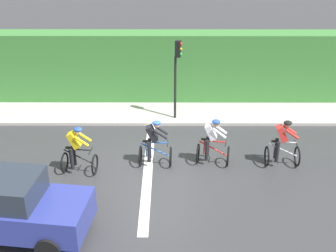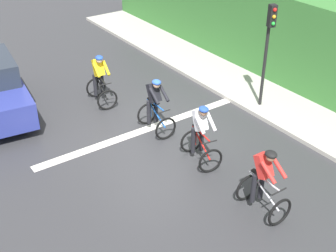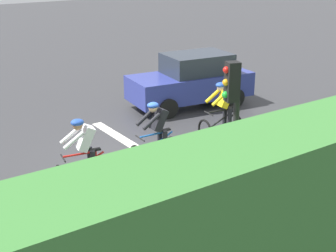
{
  "view_description": "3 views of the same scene",
  "coord_description": "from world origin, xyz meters",
  "px_view_note": "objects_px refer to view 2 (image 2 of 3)",
  "views": [
    {
      "loc": [
        12.79,
        0.53,
        7.97
      ],
      "look_at": [
        -0.84,
        0.49,
        1.15
      ],
      "focal_mm": 47.73,
      "sensor_mm": 36.0,
      "label": 1
    },
    {
      "loc": [
        6.04,
        9.54,
        6.94
      ],
      "look_at": [
        0.07,
        1.02,
        0.71
      ],
      "focal_mm": 48.53,
      "sensor_mm": 36.0,
      "label": 2
    },
    {
      "loc": [
        -9.09,
        5.86,
        4.96
      ],
      "look_at": [
        -0.17,
        -0.3,
        0.99
      ],
      "focal_mm": 51.25,
      "sensor_mm": 36.0,
      "label": 3
    }
  ],
  "objects_px": {
    "cyclist_second": "(201,135)",
    "cyclist_fourth": "(100,80)",
    "traffic_light_near_crossing": "(268,42)",
    "cyclist_lead": "(264,182)",
    "cyclist_mid": "(155,106)"
  },
  "relations": [
    {
      "from": "traffic_light_near_crossing",
      "to": "cyclist_fourth",
      "type": "bearing_deg",
      "value": -39.58
    },
    {
      "from": "cyclist_lead",
      "to": "cyclist_fourth",
      "type": "distance_m",
      "value": 6.75
    },
    {
      "from": "cyclist_mid",
      "to": "cyclist_fourth",
      "type": "distance_m",
      "value": 2.51
    },
    {
      "from": "traffic_light_near_crossing",
      "to": "cyclist_lead",
      "type": "bearing_deg",
      "value": 45.01
    },
    {
      "from": "cyclist_second",
      "to": "traffic_light_near_crossing",
      "type": "relative_size",
      "value": 0.5
    },
    {
      "from": "cyclist_mid",
      "to": "cyclist_second",
      "type": "bearing_deg",
      "value": 93.07
    },
    {
      "from": "cyclist_second",
      "to": "cyclist_fourth",
      "type": "bearing_deg",
      "value": -82.61
    },
    {
      "from": "cyclist_lead",
      "to": "cyclist_fourth",
      "type": "xyz_separation_m",
      "value": [
        0.48,
        -6.73,
        0.0
      ]
    },
    {
      "from": "cyclist_fourth",
      "to": "traffic_light_near_crossing",
      "type": "height_order",
      "value": "traffic_light_near_crossing"
    },
    {
      "from": "cyclist_fourth",
      "to": "traffic_light_near_crossing",
      "type": "bearing_deg",
      "value": 140.42
    },
    {
      "from": "cyclist_second",
      "to": "cyclist_lead",
      "type": "bearing_deg",
      "value": 87.82
    },
    {
      "from": "cyclist_mid",
      "to": "traffic_light_near_crossing",
      "type": "xyz_separation_m",
      "value": [
        -3.48,
        0.8,
        1.43
      ]
    },
    {
      "from": "cyclist_lead",
      "to": "cyclist_fourth",
      "type": "relative_size",
      "value": 1.0
    },
    {
      "from": "cyclist_mid",
      "to": "cyclist_fourth",
      "type": "relative_size",
      "value": 1.0
    },
    {
      "from": "cyclist_second",
      "to": "cyclist_mid",
      "type": "xyz_separation_m",
      "value": [
        0.1,
        -1.94,
        0.0
      ]
    }
  ]
}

